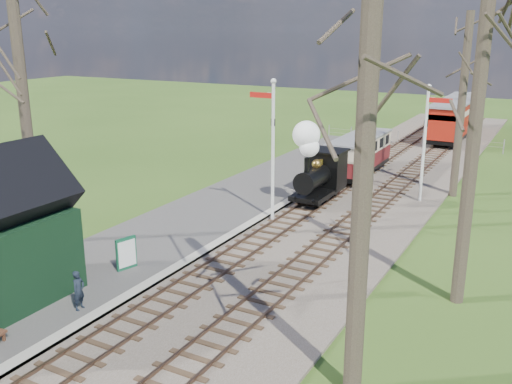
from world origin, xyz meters
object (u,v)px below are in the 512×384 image
(sign_board, at_px, (126,253))
(coach, at_px, (359,153))
(red_carriage_b, at_px, (462,112))
(person, at_px, (79,290))
(red_carriage_a, at_px, (449,122))
(semaphore_near, at_px, (272,140))
(locomotive, at_px, (318,166))
(semaphore_far, at_px, (427,135))

(sign_board, bearing_deg, coach, 81.33)
(red_carriage_b, bearing_deg, person, -96.72)
(red_carriage_a, relative_size, red_carriage_b, 1.00)
(red_carriage_a, relative_size, person, 4.77)
(semaphore_near, relative_size, locomotive, 1.55)
(coach, distance_m, sign_board, 17.02)
(coach, height_order, sign_board, coach)
(red_carriage_a, distance_m, person, 32.35)
(semaphore_near, height_order, coach, semaphore_near)
(coach, distance_m, person, 19.84)
(semaphore_near, relative_size, red_carriage_a, 1.09)
(coach, bearing_deg, semaphore_far, -38.37)
(red_carriage_b, relative_size, sign_board, 5.02)
(locomotive, bearing_deg, semaphore_far, 30.60)
(person, bearing_deg, locomotive, -13.07)
(semaphore_far, height_order, coach, semaphore_far)
(locomotive, height_order, red_carriage_b, locomotive)
(semaphore_far, distance_m, locomotive, 5.30)
(coach, relative_size, red_carriage_b, 1.12)
(red_carriage_a, bearing_deg, locomotive, -98.10)
(red_carriage_a, bearing_deg, coach, -101.95)
(semaphore_far, xyz_separation_m, coach, (-4.37, 3.46, -1.97))
(coach, bearing_deg, semaphore_near, -94.65)
(sign_board, height_order, person, person)
(red_carriage_a, height_order, red_carriage_b, same)
(semaphore_far, bearing_deg, locomotive, -149.40)
(red_carriage_b, bearing_deg, semaphore_far, -85.23)
(locomotive, bearing_deg, semaphore_near, -102.53)
(person, bearing_deg, red_carriage_a, -13.40)
(coach, height_order, red_carriage_a, red_carriage_a)
(coach, xyz_separation_m, red_carriage_a, (2.60, 12.29, 0.27))
(red_carriage_b, bearing_deg, semaphore_near, -97.05)
(semaphore_far, distance_m, red_carriage_b, 21.39)
(red_carriage_b, xyz_separation_m, sign_board, (-5.16, -34.60, -0.88))
(semaphore_near, bearing_deg, coach, 85.35)
(semaphore_far, height_order, sign_board, semaphore_far)
(semaphore_far, xyz_separation_m, locomotive, (-4.39, -2.59, -1.48))
(red_carriage_b, height_order, sign_board, red_carriage_b)
(sign_board, xyz_separation_m, person, (0.75, -2.93, 0.03))
(locomotive, relative_size, red_carriage_a, 0.70)
(locomotive, xyz_separation_m, red_carriage_a, (2.61, 18.34, -0.22))
(red_carriage_a, distance_m, red_carriage_b, 5.50)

